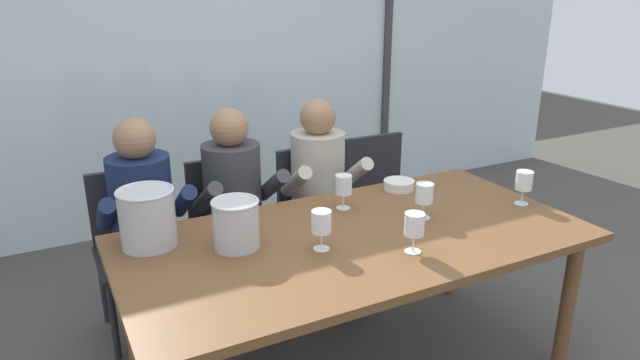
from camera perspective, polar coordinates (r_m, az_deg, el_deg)
name	(u,v)px	position (r m, az deg, el deg)	size (l,w,h in m)	color
ground	(273,285)	(3.68, -4.76, -10.51)	(14.00, 14.00, 0.00)	#4C4742
window_glass_panel	(203,57)	(4.41, -11.75, 12.11)	(7.28, 0.03, 2.60)	silver
window_mullion_right	(387,46)	(5.09, 6.78, 13.29)	(0.06, 0.06, 2.60)	#38383D
hillside_vineyard	(114,39)	(8.82, -20.10, 13.28)	(13.28, 2.40, 2.13)	#477A38
dining_table	(356,250)	(2.56, 3.64, -7.04)	(2.08, 1.04, 0.76)	brown
chair_near_curtain	(136,239)	(3.22, -18.16, -5.71)	(0.44, 0.44, 0.88)	#232328
chair_left_of_center	(229,224)	(3.29, -9.16, -4.43)	(0.46, 0.46, 0.88)	#232328
chair_center	(316,208)	(3.48, -0.36, -2.82)	(0.47, 0.47, 0.88)	#232328
chair_right_of_center	(381,193)	(3.74, 6.15, -1.33)	(0.45, 0.45, 0.88)	#232328
person_navy_polo	(146,220)	(3.01, -17.22, -3.84)	(0.46, 0.61, 1.20)	#192347
person_charcoal_jacket	(238,203)	(3.12, -8.26, -2.31)	(0.48, 0.62, 1.20)	#38383D
person_beige_jumper	(323,188)	(3.31, 0.33, -0.78)	(0.48, 0.62, 1.20)	#B7AD9E
ice_bucket_primary	(236,223)	(2.40, -8.51, -4.35)	(0.20, 0.20, 0.21)	#B7B7BC
ice_bucket_secondary	(147,217)	(2.49, -17.08, -3.61)	(0.24, 0.24, 0.25)	#B7B7BC
tasting_bowl	(399,185)	(3.09, 8.00, -0.48)	(0.17, 0.17, 0.05)	silver
wine_glass_by_left_taster	(321,224)	(2.34, 0.15, -4.43)	(0.08, 0.08, 0.17)	silver
wine_glass_near_bucket	(414,226)	(2.35, 9.53, -4.63)	(0.08, 0.08, 0.17)	silver
wine_glass_center_pour	(344,185)	(2.77, 2.40, -0.53)	(0.08, 0.08, 0.17)	silver
wine_glass_by_right_taster	(424,195)	(2.70, 10.52, -1.49)	(0.08, 0.08, 0.17)	silver
wine_glass_spare_empty	(524,182)	(3.00, 19.96, -0.20)	(0.08, 0.08, 0.17)	silver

